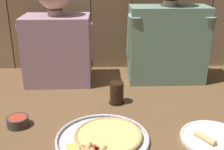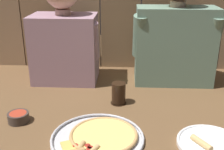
% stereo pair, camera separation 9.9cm
% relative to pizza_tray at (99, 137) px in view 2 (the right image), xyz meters
% --- Properties ---
extents(ground_plane, '(3.20, 3.20, 0.00)m').
position_rel_pizza_tray_xyz_m(ground_plane, '(0.05, 0.11, -0.01)').
color(ground_plane, brown).
extents(pizza_tray, '(0.35, 0.35, 0.03)m').
position_rel_pizza_tray_xyz_m(pizza_tray, '(0.00, 0.00, 0.00)').
color(pizza_tray, silver).
rests_on(pizza_tray, ground).
extents(dinner_plate, '(0.24, 0.24, 0.03)m').
position_rel_pizza_tray_xyz_m(dinner_plate, '(0.40, -0.02, -0.00)').
color(dinner_plate, white).
rests_on(dinner_plate, ground).
extents(drinking_glass, '(0.08, 0.08, 0.10)m').
position_rel_pizza_tray_xyz_m(drinking_glass, '(0.06, 0.30, 0.04)').
color(drinking_glass, black).
rests_on(drinking_glass, ground).
extents(dipping_bowl, '(0.09, 0.09, 0.04)m').
position_rel_pizza_tray_xyz_m(dipping_bowl, '(-0.35, 0.11, 0.01)').
color(dipping_bowl, '#3D332D').
rests_on(dipping_bowl, ground).
extents(diner_left, '(0.38, 0.23, 0.58)m').
position_rel_pizza_tray_xyz_m(diner_left, '(-0.24, 0.59, 0.25)').
color(diner_left, gray).
rests_on(diner_left, ground).
extents(diner_right, '(0.45, 0.21, 0.64)m').
position_rel_pizza_tray_xyz_m(diner_right, '(0.35, 0.59, 0.29)').
color(diner_right, slate).
rests_on(diner_right, ground).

